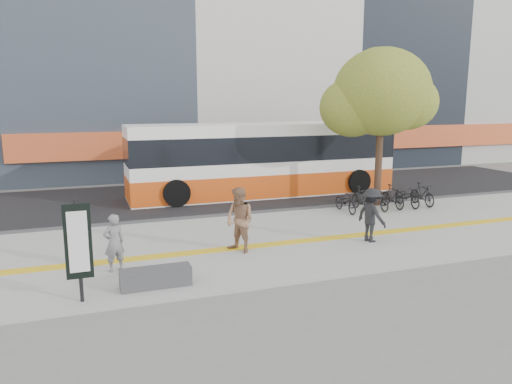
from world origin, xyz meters
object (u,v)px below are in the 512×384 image
object	(u,v)px
street_tree	(380,94)
bus	(263,161)
pedestrian_dark	(372,215)
seated_woman	(114,243)
bench	(156,277)
signboard	(78,243)
pedestrian_tan	(240,220)

from	to	relation	value
street_tree	bus	size ratio (longest dim) A/B	0.52
street_tree	pedestrian_dark	xyz separation A→B (m)	(-3.12, -4.53, -3.62)
street_tree	seated_woman	world-z (taller)	street_tree
bench	signboard	bearing A→B (deg)	-169.19
signboard	pedestrian_tan	distance (m)	4.74
pedestrian_dark	bench	bearing A→B (deg)	89.05
signboard	pedestrian_dark	distance (m)	8.46
signboard	seated_woman	bearing A→B (deg)	64.87
bench	pedestrian_dark	distance (m)	6.85
bus	pedestrian_dark	distance (m)	8.25
bench	seated_woman	bearing A→B (deg)	119.74
bench	pedestrian_dark	size ratio (longest dim) A/B	0.98
bench	bus	size ratio (longest dim) A/B	0.13
bus	signboard	bearing A→B (deg)	-128.24
bench	signboard	size ratio (longest dim) A/B	0.73
bus	seated_woman	xyz separation A→B (m)	(-7.09, -8.30, -0.76)
bench	pedestrian_tan	xyz separation A→B (m)	(2.62, 1.84, 0.69)
bench	bus	bearing A→B (deg)	57.05
bus	pedestrian_dark	bearing A→B (deg)	-87.42
bus	street_tree	bearing A→B (deg)	-46.48
street_tree	pedestrian_dark	bearing A→B (deg)	-124.57
bench	street_tree	world-z (taller)	street_tree
bus	pedestrian_tan	distance (m)	8.69
signboard	street_tree	distance (m)	13.40
signboard	bus	size ratio (longest dim) A/B	0.18
bench	pedestrian_tan	bearing A→B (deg)	35.12
pedestrian_tan	pedestrian_dark	bearing A→B (deg)	55.79
street_tree	bus	distance (m)	5.87
bench	seated_woman	size ratio (longest dim) A/B	1.10
bus	pedestrian_tan	bearing A→B (deg)	-115.03
street_tree	seated_woman	xyz separation A→B (m)	(-10.58, -4.62, -3.71)
signboard	seated_woman	xyz separation A→B (m)	(0.80, 1.71, -0.56)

